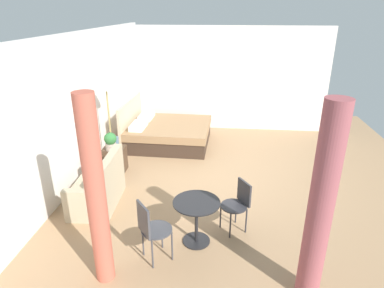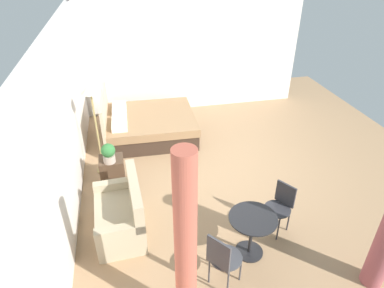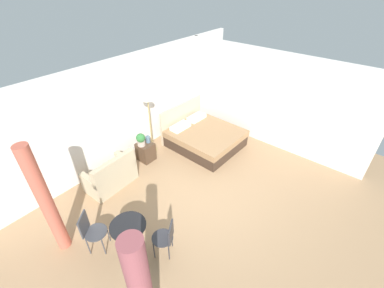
{
  "view_description": "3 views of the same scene",
  "coord_description": "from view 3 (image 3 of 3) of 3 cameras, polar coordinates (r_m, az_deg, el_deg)",
  "views": [
    {
      "loc": [
        -6.05,
        -0.07,
        3.23
      ],
      "look_at": [
        0.26,
        0.57,
        0.61
      ],
      "focal_mm": 30.93,
      "sensor_mm": 36.0,
      "label": 1
    },
    {
      "loc": [
        -5.18,
        1.82,
        3.93
      ],
      "look_at": [
        0.08,
        0.67,
        0.65
      ],
      "focal_mm": 31.31,
      "sensor_mm": 36.0,
      "label": 2
    },
    {
      "loc": [
        -3.64,
        -2.58,
        4.63
      ],
      "look_at": [
        0.47,
        0.81,
        0.93
      ],
      "focal_mm": 24.12,
      "sensor_mm": 36.0,
      "label": 3
    }
  ],
  "objects": [
    {
      "name": "bed",
      "position": [
        7.95,
        2.59,
        1.62
      ],
      "size": [
        1.84,
        2.06,
        1.11
      ],
      "color": "#38281E",
      "rests_on": "ground"
    },
    {
      "name": "cafe_chair_near_window",
      "position": [
        5.45,
        -21.57,
        -17.14
      ],
      "size": [
        0.59,
        0.59,
        0.91
      ],
      "color": "#3F3F44",
      "rests_on": "ground"
    },
    {
      "name": "wall_right",
      "position": [
        7.92,
        17.13,
        9.15
      ],
      "size": [
        0.12,
        5.67,
        2.81
      ],
      "primitive_type": "cube",
      "color": "silver",
      "rests_on": "ground"
    },
    {
      "name": "vase",
      "position": [
        7.3,
        -9.72,
        1.02
      ],
      "size": [
        0.12,
        0.12,
        0.19
      ],
      "color": "slate",
      "rests_on": "nightstand"
    },
    {
      "name": "couch",
      "position": [
        6.8,
        -17.46,
        -6.67
      ],
      "size": [
        1.23,
        0.75,
        0.91
      ],
      "color": "tan",
      "rests_on": "ground"
    },
    {
      "name": "floor_lamp",
      "position": [
        7.17,
        -9.71,
        9.0
      ],
      "size": [
        0.32,
        0.32,
        1.85
      ],
      "color": "#99844C",
      "rests_on": "ground"
    },
    {
      "name": "wall_back",
      "position": [
        7.28,
        -14.96,
        7.24
      ],
      "size": [
        9.22,
        0.12,
        2.81
      ],
      "primitive_type": "cube",
      "color": "silver",
      "rests_on": "ground"
    },
    {
      "name": "cafe_chair_near_couch",
      "position": [
        5.1,
        -5.69,
        -19.65
      ],
      "size": [
        0.56,
        0.56,
        0.82
      ],
      "color": "#2D2D33",
      "rests_on": "ground"
    },
    {
      "name": "balcony_table",
      "position": [
        5.29,
        -13.71,
        -18.47
      ],
      "size": [
        0.68,
        0.68,
        0.69
      ],
      "color": "black",
      "rests_on": "ground"
    },
    {
      "name": "curtain_right",
      "position": [
        5.29,
        -29.57,
        -11.17
      ],
      "size": [
        0.23,
        0.23,
        2.44
      ],
      "color": "#C15B47",
      "rests_on": "ground"
    },
    {
      "name": "potted_plant",
      "position": [
        7.15,
        -11.26,
        1.0
      ],
      "size": [
        0.25,
        0.25,
        0.37
      ],
      "color": "tan",
      "rests_on": "nightstand"
    },
    {
      "name": "nightstand",
      "position": [
        7.46,
        -10.2,
        -1.68
      ],
      "size": [
        0.4,
        0.44,
        0.54
      ],
      "color": "#473323",
      "rests_on": "ground"
    },
    {
      "name": "ground_plane",
      "position": [
        6.44,
        2.95,
        -11.41
      ],
      "size": [
        9.22,
        8.67,
        0.02
      ],
      "primitive_type": "cube",
      "color": "#9E7A56"
    }
  ]
}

